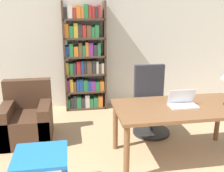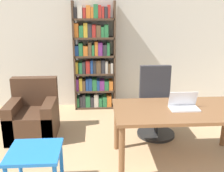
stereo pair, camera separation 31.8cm
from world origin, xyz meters
The scene contains 7 objects.
wall_back centered at (0.00, 4.53, 1.35)m, with size 8.00×0.06×2.70m.
desk centered at (0.47, 2.32, 0.64)m, with size 1.67×0.85×0.73m.
laptop centered at (0.49, 2.32, 0.78)m, with size 0.35×0.20×0.21m.
office_chair centered at (0.34, 3.14, 0.46)m, with size 0.59×0.59×1.07m.
side_table_blue centered at (-1.23, 1.81, 0.43)m, with size 0.54×0.51×0.52m.
armchair centered at (-1.57, 3.18, 0.30)m, with size 0.71×0.72×0.88m.
bookshelf centered at (-0.63, 4.34, 0.98)m, with size 0.80×0.28×2.05m.
Camera 2 is at (-0.58, -0.64, 1.93)m, focal length 42.00 mm.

